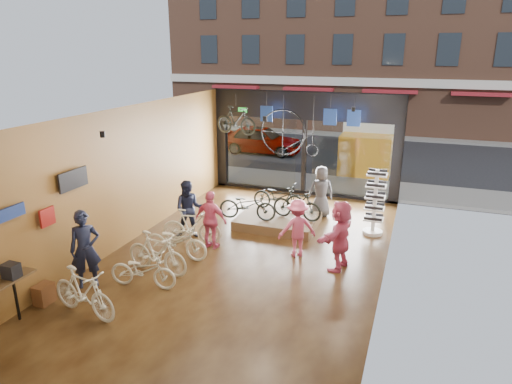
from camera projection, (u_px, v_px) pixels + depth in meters
The scene contains 35 objects.
ground_plane at pixel (246, 258), 12.04m from camera, with size 7.00×12.00×0.04m, color black.
ceiling at pixel (245, 112), 10.89m from camera, with size 7.00×12.00×0.04m, color black.
wall_left at pixel (127, 176), 12.61m from camera, with size 0.04×12.00×3.80m, color olive.
wall_right at pixel (390, 204), 10.32m from camera, with size 0.04×12.00×3.80m, color beige.
wall_back at pixel (82, 313), 6.07m from camera, with size 7.00×0.04×3.80m, color beige.
storefront at pixel (304, 144), 16.84m from camera, with size 7.00×0.26×3.80m, color black, non-canonical shape.
exit_sign at pixel (243, 110), 17.17m from camera, with size 0.35×0.06×0.18m, color #198C26.
street_road at pixel (343, 147), 25.48m from camera, with size 30.00×18.00×0.02m, color black.
sidewalk_near at pixel (310, 183), 18.47m from camera, with size 30.00×2.40×0.12m, color slate.
sidewalk_far at pixel (354, 134), 29.04m from camera, with size 30.00×2.00×0.12m, color slate.
opposite_building at pixel (367, 20), 29.19m from camera, with size 26.00×5.00×14.00m, color brown.
street_car at pixel (261, 139), 23.82m from camera, with size 1.71×4.26×1.45m, color gray.
box_truck at pixel (371, 139), 20.88m from camera, with size 2.21×6.63×2.61m, color silver, non-canonical shape.
floor_bike_1 at pixel (84, 292), 9.29m from camera, with size 0.49×1.74×1.04m, color beige.
floor_bike_2 at pixel (143, 270), 10.44m from camera, with size 0.56×1.60×0.84m, color beige.
floor_bike_3 at pixel (157, 253), 11.07m from camera, with size 0.49×1.75×1.05m, color beige.
floor_bike_4 at pixel (176, 241), 11.89m from camera, with size 0.62×1.78×0.93m, color beige.
floor_bike_5 at pixel (191, 226), 12.79m from camera, with size 0.47×1.68×1.01m, color beige.
display_platform at pixel (278, 221), 14.13m from camera, with size 2.40×1.80×0.30m, color #493619.
display_bike_left at pixel (247, 205), 13.75m from camera, with size 0.61×1.74×0.92m, color black.
display_bike_mid at pixel (297, 204), 13.76m from camera, with size 0.44×1.57×0.94m, color black.
display_bike_right at pixel (279, 197), 14.52m from camera, with size 0.61×1.74×0.91m, color black.
customer_0 at pixel (85, 249), 10.34m from camera, with size 0.67×0.44×1.84m, color #161C33.
customer_1 at pixel (189, 209), 13.11m from camera, with size 0.83×0.64×1.70m, color #161C33.
customer_2 at pixel (211, 220), 12.38m from camera, with size 0.96×0.40×1.63m, color #CC4C72.
customer_3 at pixel (297, 228), 11.92m from camera, with size 1.01×0.58×1.56m, color #CC4C72.
customer_4 at pixel (321, 192), 14.75m from camera, with size 0.82×0.53×1.68m, color #3F3F44.
customer_5 at pixel (340, 235), 11.19m from camera, with size 1.65×0.53×1.78m, color #CC4C72.
sunglasses_rack at pixel (375, 202), 13.29m from camera, with size 0.58×0.47×1.96m, color white, non-canonical shape.
wall_merch at pixel (37, 245), 9.61m from camera, with size 0.40×2.40×2.60m, color navy, non-canonical shape.
penny_farthing at pixel (292, 134), 15.37m from camera, with size 1.97×0.06×1.58m, color black, non-canonical shape.
hung_bike at pixel (236, 120), 15.57m from camera, with size 0.45×1.58×0.95m, color black.
jersey_left at pixel (266, 114), 16.18m from camera, with size 0.45×0.03×0.55m, color #1E3F99.
jersey_mid at pixel (330, 117), 15.43m from camera, with size 0.45×0.03×0.55m, color #1E3F99.
jersey_right at pixel (354, 118), 15.17m from camera, with size 0.45×0.03×0.55m, color #1E3F99.
Camera 1 is at (4.00, -10.21, 5.27)m, focal length 32.00 mm.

